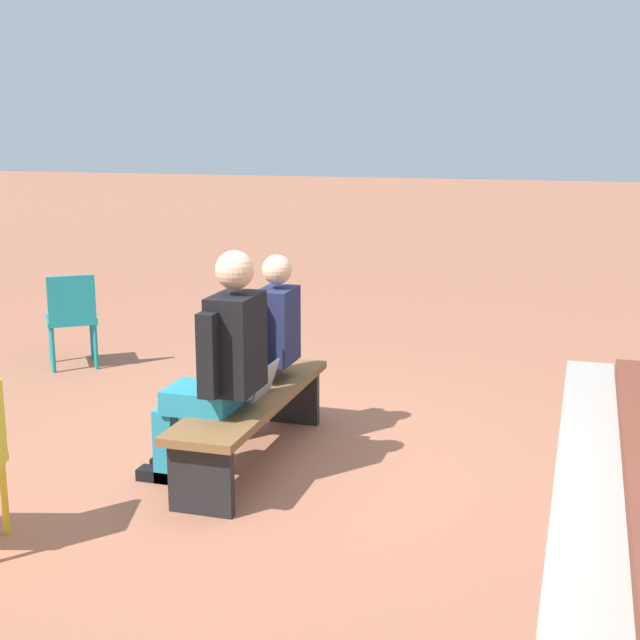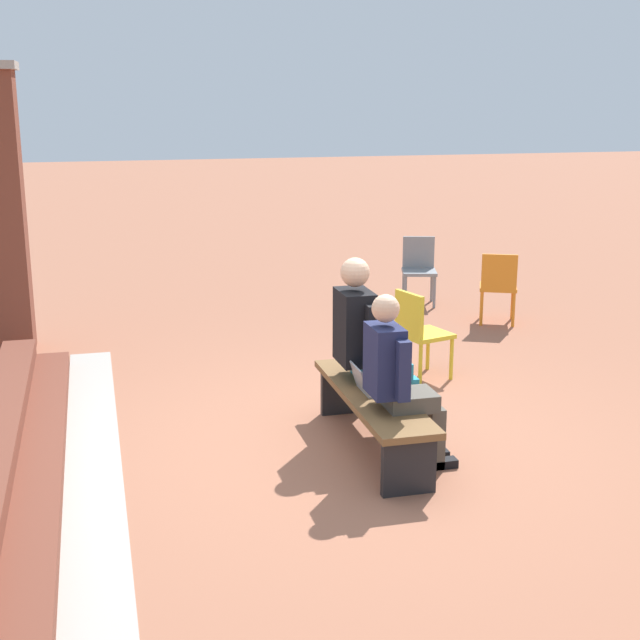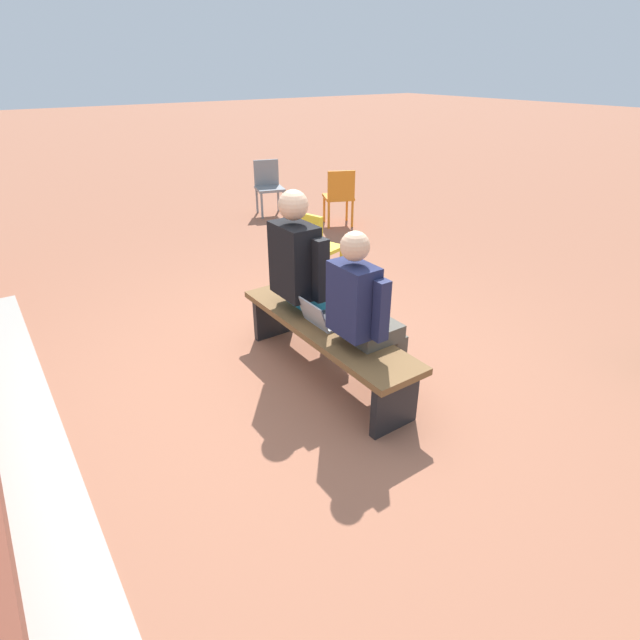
{
  "view_description": "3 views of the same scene",
  "coord_description": "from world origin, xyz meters",
  "views": [
    {
      "loc": [
        4.89,
        1.8,
        2.11
      ],
      "look_at": [
        -0.26,
        0.25,
        0.92
      ],
      "focal_mm": 50.0,
      "sensor_mm": 36.0,
      "label": 1
    },
    {
      "loc": [
        -6.09,
        1.8,
        2.62
      ],
      "look_at": [
        0.2,
        0.19,
        0.95
      ],
      "focal_mm": 50.0,
      "sensor_mm": 36.0,
      "label": 2
    },
    {
      "loc": [
        -2.82,
        1.8,
        2.22
      ],
      "look_at": [
        -0.57,
        0.23,
        0.8
      ],
      "focal_mm": 28.0,
      "sensor_mm": 36.0,
      "label": 3
    }
  ],
  "objects": [
    {
      "name": "person_adult",
      "position": [
        0.25,
        -0.21,
        0.74
      ],
      "size": [
        0.58,
        0.73,
        1.41
      ],
      "color": "teal",
      "rests_on": "ground"
    },
    {
      "name": "plastic_chair_far_right",
      "position": [
        4.32,
        -2.17,
        0.48
      ],
      "size": [
        0.52,
        0.52,
        0.84
      ],
      "color": "gray",
      "rests_on": "ground"
    },
    {
      "name": "plastic_chair_near_bench_right",
      "position": [
        1.41,
        -1.07,
        0.48
      ],
      "size": [
        0.52,
        0.52,
        0.84
      ],
      "color": "gold",
      "rests_on": "ground"
    },
    {
      "name": "laptop",
      "position": [
        -0.08,
        -0.13,
        0.5
      ],
      "size": [
        0.32,
        0.29,
        0.21
      ],
      "color": "#9EA0A5",
      "rests_on": "bench"
    },
    {
      "name": "bench",
      "position": [
        -0.11,
        -0.14,
        0.35
      ],
      "size": [
        1.8,
        0.44,
        0.45
      ],
      "color": "brown",
      "rests_on": "ground"
    },
    {
      "name": "plastic_chair_near_bench_left",
      "position": [
        3.1,
        -2.68,
        0.48
      ],
      "size": [
        0.56,
        0.56,
        0.84
      ],
      "color": "orange",
      "rests_on": "ground"
    },
    {
      "name": "concrete_strip",
      "position": [
        -0.11,
        1.9,
        0.0
      ],
      "size": [
        6.27,
        0.4,
        0.01
      ],
      "primitive_type": "cube",
      "color": "#A8A399",
      "rests_on": "ground"
    },
    {
      "name": "ground_plane",
      "position": [
        0.0,
        0.0,
        0.0
      ],
      "size": [
        60.0,
        60.0,
        0.0
      ],
      "primitive_type": "plane",
      "color": "#9E6047"
    },
    {
      "name": "person_student",
      "position": [
        -0.48,
        -0.2,
        0.69
      ],
      "size": [
        0.5,
        0.64,
        1.28
      ],
      "color": "#4C473D",
      "rests_on": "ground"
    }
  ]
}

